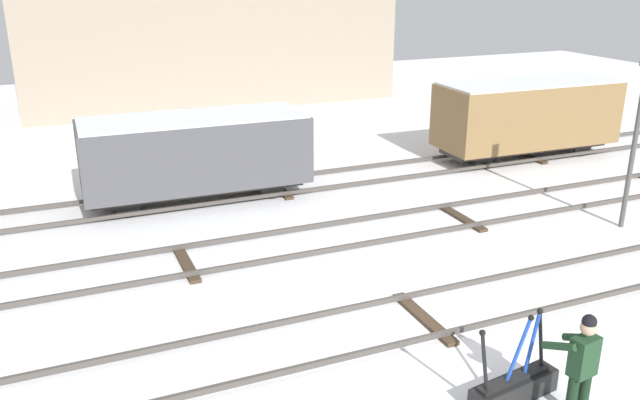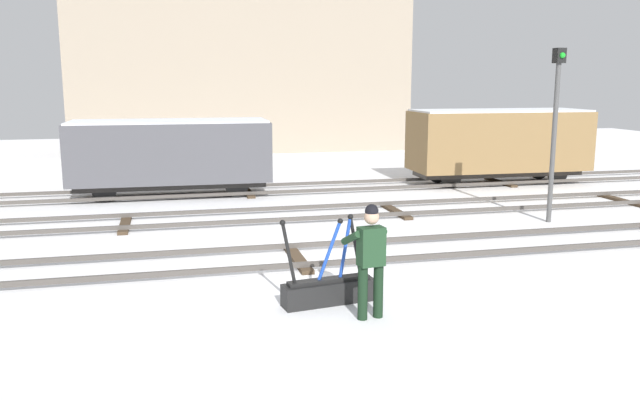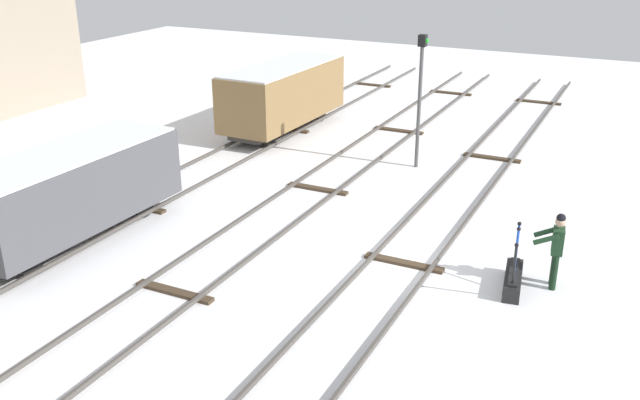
{
  "view_description": "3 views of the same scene",
  "coord_description": "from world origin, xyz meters",
  "px_view_note": "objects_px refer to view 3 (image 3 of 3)",
  "views": [
    {
      "loc": [
        -5.88,
        -9.09,
        6.16
      ],
      "look_at": [
        -0.94,
        2.68,
        1.58
      ],
      "focal_mm": 37.23,
      "sensor_mm": 36.0,
      "label": 1
    },
    {
      "loc": [
        -2.45,
        -12.18,
        3.53
      ],
      "look_at": [
        0.78,
        1.39,
        0.95
      ],
      "focal_mm": 36.38,
      "sensor_mm": 36.0,
      "label": 2
    },
    {
      "loc": [
        -14.23,
        -4.78,
        7.58
      ],
      "look_at": [
        0.39,
        2.4,
        1.08
      ],
      "focal_mm": 39.51,
      "sensor_mm": 36.0,
      "label": 3
    }
  ],
  "objects_px": {
    "rail_worker": "(556,246)",
    "signal_post": "(420,89)",
    "freight_car_far_end": "(283,94)",
    "switch_lever_frame": "(513,278)",
    "freight_car_near_switch": "(69,189)"
  },
  "relations": [
    {
      "from": "rail_worker",
      "to": "freight_car_near_switch",
      "type": "height_order",
      "value": "freight_car_near_switch"
    },
    {
      "from": "switch_lever_frame",
      "to": "signal_post",
      "type": "distance_m",
      "value": 8.61
    },
    {
      "from": "signal_post",
      "to": "freight_car_far_end",
      "type": "relative_size",
      "value": 0.71
    },
    {
      "from": "switch_lever_frame",
      "to": "freight_car_near_switch",
      "type": "xyz_separation_m",
      "value": [
        -2.32,
        10.55,
        1.1
      ]
    },
    {
      "from": "switch_lever_frame",
      "to": "freight_car_far_end",
      "type": "bearing_deg",
      "value": 42.03
    },
    {
      "from": "freight_car_far_end",
      "to": "signal_post",
      "type": "bearing_deg",
      "value": -105.15
    },
    {
      "from": "switch_lever_frame",
      "to": "rail_worker",
      "type": "bearing_deg",
      "value": -68.18
    },
    {
      "from": "switch_lever_frame",
      "to": "freight_car_near_switch",
      "type": "height_order",
      "value": "freight_car_near_switch"
    },
    {
      "from": "rail_worker",
      "to": "signal_post",
      "type": "height_order",
      "value": "signal_post"
    },
    {
      "from": "signal_post",
      "to": "freight_car_near_switch",
      "type": "distance_m",
      "value": 11.04
    },
    {
      "from": "freight_car_near_switch",
      "to": "rail_worker",
      "type": "bearing_deg",
      "value": -74.99
    },
    {
      "from": "signal_post",
      "to": "freight_car_near_switch",
      "type": "xyz_separation_m",
      "value": [
        -9.21,
        5.96,
        -1.25
      ]
    },
    {
      "from": "freight_car_far_end",
      "to": "switch_lever_frame",
      "type": "bearing_deg",
      "value": -127.95
    },
    {
      "from": "signal_post",
      "to": "freight_car_far_end",
      "type": "height_order",
      "value": "signal_post"
    },
    {
      "from": "signal_post",
      "to": "freight_car_near_switch",
      "type": "bearing_deg",
      "value": 147.11
    }
  ]
}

